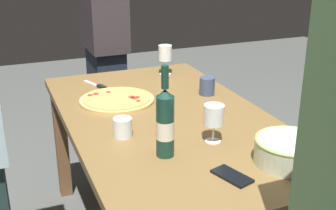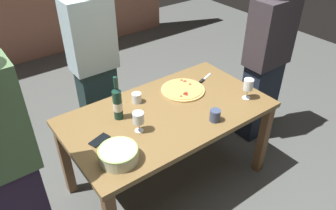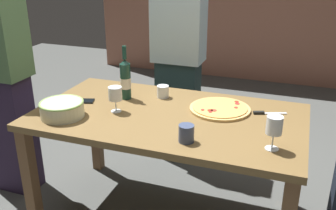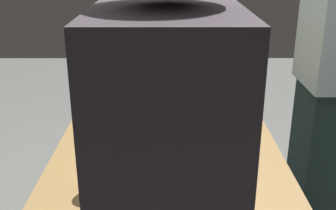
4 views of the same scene
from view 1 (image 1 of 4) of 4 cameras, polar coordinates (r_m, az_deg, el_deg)
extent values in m
cube|color=brown|center=(2.03, 0.00, -2.04)|extent=(1.60, 0.90, 0.04)
cube|color=brown|center=(2.95, 1.70, -2.37)|extent=(0.07, 0.07, 0.71)
cube|color=brown|center=(2.75, -13.60, -4.74)|extent=(0.07, 0.07, 0.71)
cylinder|color=tan|center=(2.22, -6.61, 0.63)|extent=(0.37, 0.37, 0.02)
cylinder|color=#E8A653|center=(2.21, -6.62, 0.89)|extent=(0.33, 0.33, 0.01)
cylinder|color=#B42F2F|center=(2.20, -3.92, 1.02)|extent=(0.02, 0.02, 0.00)
cylinder|color=#9F3129|center=(2.29, -7.71, 1.67)|extent=(0.02, 0.02, 0.00)
cylinder|color=#AA3C2F|center=(2.21, -4.73, 1.04)|extent=(0.03, 0.03, 0.00)
cylinder|color=#B2351E|center=(2.19, -4.38, 0.90)|extent=(0.03, 0.03, 0.00)
cylinder|color=#A82F2D|center=(2.28, -9.30, 1.43)|extent=(0.03, 0.03, 0.00)
cylinder|color=#B13221|center=(2.26, -10.03, 1.24)|extent=(0.03, 0.03, 0.00)
cylinder|color=#AD2F28|center=(2.16, -3.85, 0.55)|extent=(0.02, 0.02, 0.00)
cylinder|color=beige|center=(1.66, 15.42, -5.79)|extent=(0.25, 0.25, 0.09)
torus|color=#93BC64|center=(1.65, 15.55, -4.50)|extent=(0.26, 0.26, 0.01)
cylinder|color=#15392C|center=(1.63, -0.38, -2.81)|extent=(0.07, 0.07, 0.24)
cone|color=#15392C|center=(1.58, -0.39, 1.51)|extent=(0.07, 0.07, 0.03)
cylinder|color=#15392C|center=(1.56, -0.39, 3.63)|extent=(0.03, 0.03, 0.08)
cylinder|color=silver|center=(1.63, -0.38, -3.19)|extent=(0.07, 0.07, 0.07)
cylinder|color=white|center=(1.79, 5.82, -4.65)|extent=(0.06, 0.06, 0.00)
cylinder|color=white|center=(1.77, 5.86, -3.55)|extent=(0.01, 0.01, 0.07)
cylinder|color=white|center=(1.74, 5.95, -1.26)|extent=(0.08, 0.08, 0.08)
cylinder|color=white|center=(2.65, -0.36, 4.07)|extent=(0.07, 0.07, 0.00)
cylinder|color=white|center=(2.64, -0.36, 4.96)|extent=(0.01, 0.01, 0.08)
cylinder|color=white|center=(2.62, -0.37, 6.76)|extent=(0.08, 0.08, 0.09)
cylinder|color=white|center=(1.82, -5.87, -2.90)|extent=(0.08, 0.08, 0.08)
cylinder|color=#3C4869|center=(2.30, 5.07, 2.47)|extent=(0.08, 0.08, 0.09)
cube|color=black|center=(1.54, 8.12, -9.10)|extent=(0.16, 0.11, 0.01)
cube|color=silver|center=(2.50, -9.79, 2.73)|extent=(0.14, 0.07, 0.01)
cube|color=black|center=(2.42, -8.57, 2.34)|extent=(0.07, 0.04, 0.02)
cube|color=#1C2432|center=(3.16, -7.71, 0.11)|extent=(0.36, 0.20, 0.81)
cube|color=#312B30|center=(2.99, -8.38, 12.99)|extent=(0.42, 0.24, 0.61)
camera|label=2|loc=(2.50, 63.01, 26.91)|focal=34.78mm
camera|label=3|loc=(3.62, 27.57, 20.99)|focal=40.93mm
camera|label=4|loc=(3.63, -11.58, 20.40)|focal=44.12mm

